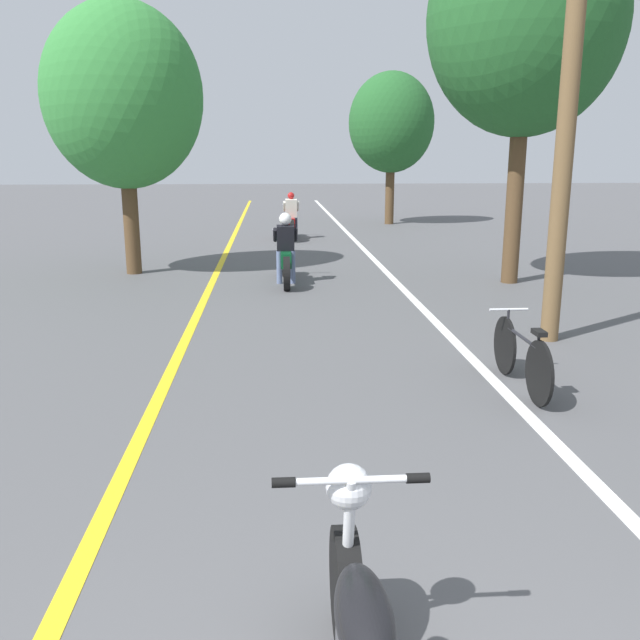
{
  "coord_description": "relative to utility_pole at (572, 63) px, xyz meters",
  "views": [
    {
      "loc": [
        -0.49,
        -1.23,
        2.45
      ],
      "look_at": [
        -0.04,
        5.12,
        0.9
      ],
      "focal_mm": 38.0,
      "sensor_mm": 36.0,
      "label": 1
    }
  ],
  "objects": [
    {
      "name": "lane_stripe_edge",
      "position": [
        -1.3,
        5.67,
        -3.57
      ],
      "size": [
        0.14,
        48.0,
        0.01
      ],
      "primitive_type": "cube",
      "color": "white",
      "rests_on": "ground"
    },
    {
      "name": "roadside_tree_right_near",
      "position": [
        0.93,
        4.26,
        1.27
      ],
      "size": [
        3.63,
        3.27,
        6.95
      ],
      "color": "#513A23",
      "rests_on": "ground"
    },
    {
      "name": "utility_pole",
      "position": [
        0.0,
        0.0,
        0.0
      ],
      "size": [
        1.1,
        0.24,
        6.96
      ],
      "color": "brown",
      "rests_on": "ground"
    },
    {
      "name": "motorcycle_rider_lead",
      "position": [
        -3.49,
        4.51,
        -3.05
      ],
      "size": [
        0.5,
        2.17,
        1.38
      ],
      "color": "black",
      "rests_on": "ground"
    },
    {
      "name": "roadside_tree_right_far",
      "position": [
        0.55,
        16.13,
        0.0
      ],
      "size": [
        3.05,
        2.74,
        5.35
      ],
      "color": "#513A23",
      "rests_on": "ground"
    },
    {
      "name": "roadside_tree_left",
      "position": [
        -6.71,
        5.86,
        0.03
      ],
      "size": [
        3.21,
        2.89,
        5.46
      ],
      "color": "#513A23",
      "rests_on": "ground"
    },
    {
      "name": "lane_stripe_center",
      "position": [
        -4.96,
        5.67,
        -3.57
      ],
      "size": [
        0.14,
        48.0,
        0.01
      ],
      "primitive_type": "cube",
      "color": "yellow",
      "rests_on": "ground"
    },
    {
      "name": "bicycle_parked",
      "position": [
        -1.11,
        -1.91,
        -3.21
      ],
      "size": [
        0.44,
        1.7,
        0.78
      ],
      "color": "black",
      "rests_on": "ground"
    },
    {
      "name": "motorcycle_rider_far",
      "position": [
        -3.18,
        11.74,
        -3.05
      ],
      "size": [
        0.5,
        2.05,
        1.39
      ],
      "color": "black",
      "rests_on": "ground"
    }
  ]
}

